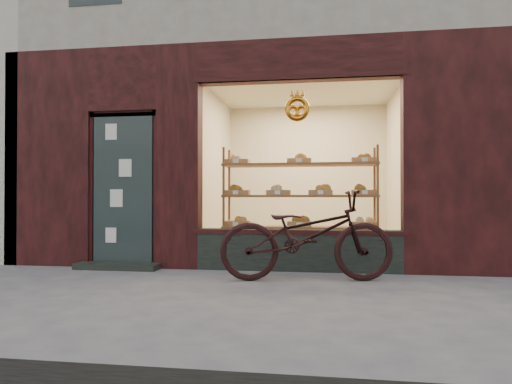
# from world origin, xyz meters

# --- Properties ---
(ground) EXTENTS (90.00, 90.00, 0.00)m
(ground) POSITION_xyz_m (0.00, 0.00, 0.00)
(ground) COLOR #555460
(display_shelf) EXTENTS (2.20, 0.45, 1.70)m
(display_shelf) POSITION_xyz_m (0.45, 2.55, 0.85)
(display_shelf) COLOR brown
(display_shelf) RESTS_ON ground
(bicycle) EXTENTS (2.11, 1.00, 1.07)m
(bicycle) POSITION_xyz_m (0.59, 1.40, 0.53)
(bicycle) COLOR black
(bicycle) RESTS_ON ground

